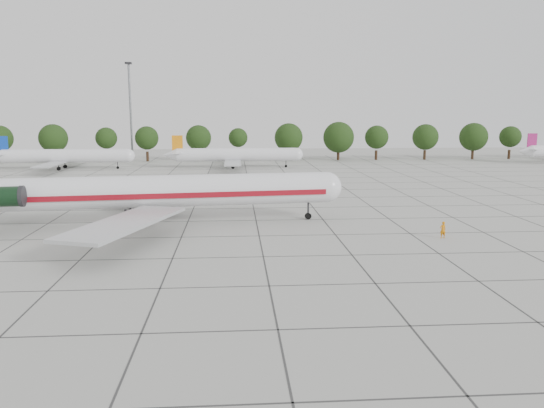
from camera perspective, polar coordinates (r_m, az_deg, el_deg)
The scene contains 8 objects.
ground at distance 55.06m, azimuth -1.39°, elevation -3.46°, with size 260.00×260.00×0.00m, color #ADADA6.
apron_joints at distance 69.72m, azimuth -1.96°, elevation -0.60°, with size 170.00×170.00×0.02m, color #383838.
main_airliner at distance 61.38m, azimuth -14.67°, elevation 1.30°, with size 46.78×36.63×10.98m.
ground_crew at distance 56.69m, azimuth 17.90°, elevation -2.66°, with size 0.63×0.41×1.73m, color orange.
bg_airliner_b at distance 126.53m, azimuth -21.38°, elevation 4.80°, with size 28.24×27.20×7.40m.
bg_airliner_c at distance 121.54m, azimuth -3.86°, elevation 5.28°, with size 28.24×27.20×7.40m.
tree_line at distance 138.98m, azimuth -7.90°, elevation 7.06°, with size 249.86×8.44×10.22m.
floodlight_mast at distance 148.10m, azimuth -15.00°, elevation 10.21°, with size 1.60×1.60×25.45m.
Camera 1 is at (-2.44, -53.50, 12.77)m, focal length 35.00 mm.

